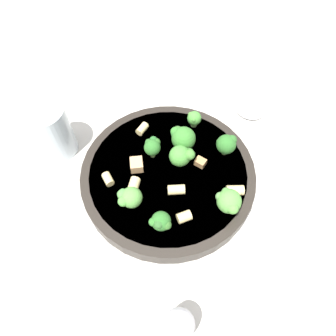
{
  "coord_description": "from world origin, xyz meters",
  "views": [
    {
      "loc": [
        0.18,
        0.21,
        0.48
      ],
      "look_at": [
        0.0,
        0.0,
        0.04
      ],
      "focal_mm": 35.0,
      "sensor_mm": 36.0,
      "label": 1
    }
  ],
  "objects_px": {
    "chicken_chunk_0": "(137,165)",
    "broccoli_floret_4": "(183,157)",
    "chicken_chunk_1": "(200,162)",
    "drinking_glass": "(53,134)",
    "broccoli_floret_0": "(153,146)",
    "rigatoni_3": "(176,190)",
    "broccoli_floret_5": "(226,144)",
    "spoon": "(239,109)",
    "pepper_shaker": "(179,326)",
    "pasta_bowl": "(168,175)",
    "broccoli_floret_3": "(182,137)",
    "rigatoni_2": "(235,190)",
    "broccoli_floret_1": "(194,118)",
    "broccoli_floret_7": "(229,201)",
    "broccoli_floret_2": "(130,198)",
    "broccoli_floret_6": "(161,222)",
    "rigatoni_0": "(142,129)",
    "rigatoni_5": "(108,179)",
    "rigatoni_4": "(133,187)",
    "rigatoni_1": "(184,217)"
  },
  "relations": [
    {
      "from": "broccoli_floret_2",
      "to": "broccoli_floret_3",
      "type": "relative_size",
      "value": 0.88
    },
    {
      "from": "pepper_shaker",
      "to": "chicken_chunk_1",
      "type": "bearing_deg",
      "value": -139.45
    },
    {
      "from": "rigatoni_3",
      "to": "chicken_chunk_1",
      "type": "relative_size",
      "value": 1.55
    },
    {
      "from": "rigatoni_3",
      "to": "rigatoni_5",
      "type": "relative_size",
      "value": 1.27
    },
    {
      "from": "broccoli_floret_3",
      "to": "broccoli_floret_4",
      "type": "bearing_deg",
      "value": 49.92
    },
    {
      "from": "broccoli_floret_2",
      "to": "broccoli_floret_3",
      "type": "bearing_deg",
      "value": -165.72
    },
    {
      "from": "broccoli_floret_3",
      "to": "rigatoni_2",
      "type": "bearing_deg",
      "value": 91.23
    },
    {
      "from": "chicken_chunk_1",
      "to": "drinking_glass",
      "type": "relative_size",
      "value": 0.17
    },
    {
      "from": "rigatoni_4",
      "to": "pepper_shaker",
      "type": "distance_m",
      "value": 0.21
    },
    {
      "from": "broccoli_floret_1",
      "to": "rigatoni_3",
      "type": "bearing_deg",
      "value": 36.31
    },
    {
      "from": "broccoli_floret_4",
      "to": "broccoli_floret_5",
      "type": "xyz_separation_m",
      "value": [
        -0.07,
        0.03,
        0.0
      ]
    },
    {
      "from": "rigatoni_5",
      "to": "drinking_glass",
      "type": "bearing_deg",
      "value": -80.25
    },
    {
      "from": "rigatoni_4",
      "to": "spoon",
      "type": "height_order",
      "value": "rigatoni_4"
    },
    {
      "from": "chicken_chunk_0",
      "to": "chicken_chunk_1",
      "type": "distance_m",
      "value": 0.1
    },
    {
      "from": "pasta_bowl",
      "to": "broccoli_floret_4",
      "type": "bearing_deg",
      "value": 169.21
    },
    {
      "from": "broccoli_floret_3",
      "to": "rigatoni_5",
      "type": "bearing_deg",
      "value": -9.46
    },
    {
      "from": "spoon",
      "to": "broccoli_floret_0",
      "type": "bearing_deg",
      "value": -2.93
    },
    {
      "from": "broccoli_floret_1",
      "to": "broccoli_floret_2",
      "type": "bearing_deg",
      "value": 16.84
    },
    {
      "from": "broccoli_floret_7",
      "to": "chicken_chunk_1",
      "type": "distance_m",
      "value": 0.09
    },
    {
      "from": "drinking_glass",
      "to": "pepper_shaker",
      "type": "distance_m",
      "value": 0.36
    },
    {
      "from": "broccoli_floret_2",
      "to": "rigatoni_3",
      "type": "xyz_separation_m",
      "value": [
        -0.07,
        0.03,
        -0.02
      ]
    },
    {
      "from": "chicken_chunk_0",
      "to": "rigatoni_4",
      "type": "bearing_deg",
      "value": 45.66
    },
    {
      "from": "rigatoni_2",
      "to": "chicken_chunk_0",
      "type": "relative_size",
      "value": 1.16
    },
    {
      "from": "broccoli_floret_7",
      "to": "rigatoni_5",
      "type": "bearing_deg",
      "value": -54.99
    },
    {
      "from": "broccoli_floret_2",
      "to": "drinking_glass",
      "type": "bearing_deg",
      "value": -82.32
    },
    {
      "from": "rigatoni_3",
      "to": "rigatoni_4",
      "type": "height_order",
      "value": "same"
    },
    {
      "from": "broccoli_floret_1",
      "to": "rigatoni_0",
      "type": "relative_size",
      "value": 1.44
    },
    {
      "from": "chicken_chunk_0",
      "to": "broccoli_floret_4",
      "type": "bearing_deg",
      "value": 144.21
    },
    {
      "from": "broccoli_floret_5",
      "to": "rigatoni_4",
      "type": "bearing_deg",
      "value": -14.99
    },
    {
      "from": "rigatoni_3",
      "to": "rigatoni_1",
      "type": "bearing_deg",
      "value": 63.42
    },
    {
      "from": "broccoli_floret_6",
      "to": "rigatoni_3",
      "type": "distance_m",
      "value": 0.06
    },
    {
      "from": "broccoli_floret_3",
      "to": "rigatoni_5",
      "type": "relative_size",
      "value": 2.17
    },
    {
      "from": "spoon",
      "to": "pepper_shaker",
      "type": "bearing_deg",
      "value": 31.85
    },
    {
      "from": "rigatoni_1",
      "to": "broccoli_floret_0",
      "type": "bearing_deg",
      "value": -107.93
    },
    {
      "from": "broccoli_floret_0",
      "to": "drinking_glass",
      "type": "distance_m",
      "value": 0.17
    },
    {
      "from": "broccoli_floret_4",
      "to": "broccoli_floret_5",
      "type": "bearing_deg",
      "value": 158.01
    },
    {
      "from": "pasta_bowl",
      "to": "drinking_glass",
      "type": "relative_size",
      "value": 2.85
    },
    {
      "from": "broccoli_floret_3",
      "to": "broccoli_floret_0",
      "type": "bearing_deg",
      "value": -19.24
    },
    {
      "from": "drinking_glass",
      "to": "broccoli_floret_4",
      "type": "bearing_deg",
      "value": 126.15
    },
    {
      "from": "rigatoni_2",
      "to": "pepper_shaker",
      "type": "height_order",
      "value": "pepper_shaker"
    },
    {
      "from": "broccoli_floret_1",
      "to": "rigatoni_1",
      "type": "xyz_separation_m",
      "value": [
        0.13,
        0.12,
        -0.01
      ]
    },
    {
      "from": "broccoli_floret_7",
      "to": "spoon",
      "type": "distance_m",
      "value": 0.23
    },
    {
      "from": "broccoli_floret_1",
      "to": "chicken_chunk_1",
      "type": "distance_m",
      "value": 0.08
    },
    {
      "from": "broccoli_floret_1",
      "to": "broccoli_floret_7",
      "type": "height_order",
      "value": "broccoli_floret_7"
    },
    {
      "from": "broccoli_floret_7",
      "to": "broccoli_floret_3",
      "type": "bearing_deg",
      "value": -101.48
    },
    {
      "from": "broccoli_floret_5",
      "to": "pepper_shaker",
      "type": "height_order",
      "value": "pepper_shaker"
    },
    {
      "from": "broccoli_floret_2",
      "to": "rigatoni_2",
      "type": "distance_m",
      "value": 0.16
    },
    {
      "from": "broccoli_floret_1",
      "to": "broccoli_floret_7",
      "type": "distance_m",
      "value": 0.17
    },
    {
      "from": "broccoli_floret_0",
      "to": "rigatoni_3",
      "type": "height_order",
      "value": "broccoli_floret_0"
    },
    {
      "from": "broccoli_floret_5",
      "to": "broccoli_floret_7",
      "type": "xyz_separation_m",
      "value": [
        0.07,
        0.07,
        0.0
      ]
    }
  ]
}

